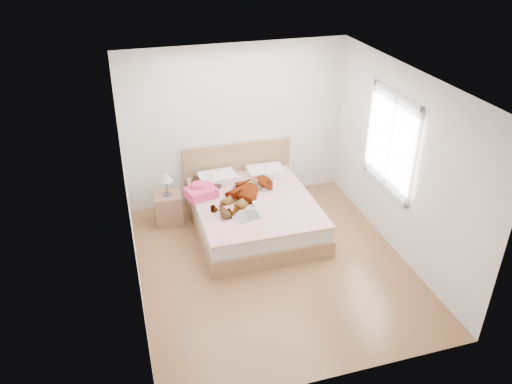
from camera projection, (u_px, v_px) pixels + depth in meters
ground at (273, 265)px, 6.91m from camera, size 4.00×4.00×0.00m
woman at (249, 187)px, 7.60m from camera, size 1.52×1.49×0.21m
hair at (207, 182)px, 7.87m from camera, size 0.61×0.69×0.09m
phone at (211, 175)px, 7.77m from camera, size 0.10×0.10×0.05m
room_shell at (391, 143)px, 6.86m from camera, size 4.00×4.00×4.00m
bed at (253, 210)px, 7.65m from camera, size 1.80×2.08×1.00m
towel at (200, 191)px, 7.51m from camera, size 0.52×0.46×0.23m
magazine at (247, 216)px, 7.04m from camera, size 0.43×0.32×0.02m
coffee_mug at (255, 204)px, 7.26m from camera, size 0.11×0.08×0.09m
plush_toy at (225, 213)px, 7.00m from camera, size 0.19×0.26×0.13m
nightstand at (169, 206)px, 7.72m from camera, size 0.43×0.39×0.88m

